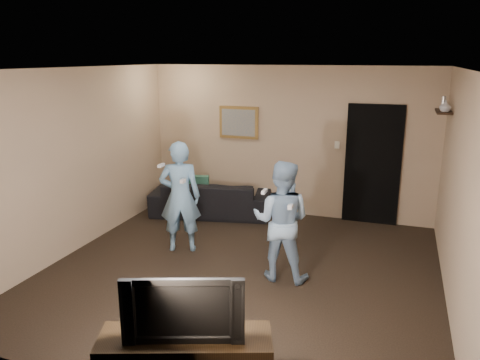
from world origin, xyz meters
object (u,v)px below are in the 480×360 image
at_px(sofa, 211,198).
at_px(wii_player_right, 281,221).
at_px(television, 184,305).
at_px(wii_player_left, 180,197).

xyz_separation_m(sofa, wii_player_right, (1.78, -1.99, 0.46)).
height_order(television, wii_player_right, wii_player_right).
height_order(wii_player_left, wii_player_right, wii_player_left).
distance_m(sofa, wii_player_right, 2.71).
xyz_separation_m(sofa, wii_player_left, (0.19, -1.59, 0.50)).
height_order(sofa, wii_player_left, wii_player_left).
relative_size(television, wii_player_right, 0.64).
bearing_deg(television, wii_player_left, 97.01).
bearing_deg(wii_player_left, television, -63.26).
bearing_deg(wii_player_right, sofa, 131.82).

